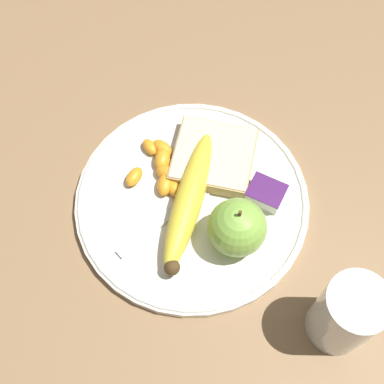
# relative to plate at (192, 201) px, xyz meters

# --- Properties ---
(ground_plane) EXTENTS (3.00, 3.00, 0.00)m
(ground_plane) POSITION_rel_plate_xyz_m (0.00, 0.00, -0.01)
(ground_plane) COLOR olive
(plate) EXTENTS (0.29, 0.29, 0.01)m
(plate) POSITION_rel_plate_xyz_m (0.00, 0.00, 0.00)
(plate) COLOR silver
(plate) RESTS_ON ground_plane
(juice_glass) EXTENTS (0.07, 0.07, 0.11)m
(juice_glass) POSITION_rel_plate_xyz_m (0.21, -0.07, 0.04)
(juice_glass) COLOR silver
(juice_glass) RESTS_ON ground_plane
(apple) EXTENTS (0.07, 0.07, 0.08)m
(apple) POSITION_rel_plate_xyz_m (0.07, -0.02, 0.04)
(apple) COLOR #84BC47
(apple) RESTS_ON plate
(banana) EXTENTS (0.07, 0.19, 0.03)m
(banana) POSITION_rel_plate_xyz_m (0.00, -0.01, 0.02)
(banana) COLOR yellow
(banana) RESTS_ON plate
(bread_slice) EXTENTS (0.12, 0.12, 0.02)m
(bread_slice) POSITION_rel_plate_xyz_m (0.00, 0.06, 0.02)
(bread_slice) COLOR tan
(bread_slice) RESTS_ON plate
(fork) EXTENTS (0.08, 0.17, 0.00)m
(fork) POSITION_rel_plate_xyz_m (-0.01, -0.01, 0.01)
(fork) COLOR silver
(fork) RESTS_ON plate
(jam_packet) EXTENTS (0.04, 0.04, 0.02)m
(jam_packet) POSITION_rel_plate_xyz_m (0.08, 0.04, 0.01)
(jam_packet) COLOR white
(jam_packet) RESTS_ON plate
(orange_segment_0) EXTENTS (0.03, 0.04, 0.02)m
(orange_segment_0) POSITION_rel_plate_xyz_m (-0.06, 0.03, 0.01)
(orange_segment_0) COLOR orange
(orange_segment_0) RESTS_ON plate
(orange_segment_1) EXTENTS (0.03, 0.02, 0.02)m
(orange_segment_1) POSITION_rel_plate_xyz_m (-0.02, 0.02, 0.01)
(orange_segment_1) COLOR orange
(orange_segment_1) RESTS_ON plate
(orange_segment_2) EXTENTS (0.03, 0.03, 0.01)m
(orange_segment_2) POSITION_rel_plate_xyz_m (-0.08, 0.04, 0.01)
(orange_segment_2) COLOR orange
(orange_segment_2) RESTS_ON plate
(orange_segment_3) EXTENTS (0.03, 0.03, 0.02)m
(orange_segment_3) POSITION_rel_plate_xyz_m (-0.03, 0.00, 0.01)
(orange_segment_3) COLOR orange
(orange_segment_3) RESTS_ON plate
(orange_segment_4) EXTENTS (0.03, 0.03, 0.02)m
(orange_segment_4) POSITION_rel_plate_xyz_m (-0.06, 0.04, 0.01)
(orange_segment_4) COLOR orange
(orange_segment_4) RESTS_ON plate
(orange_segment_5) EXTENTS (0.02, 0.03, 0.02)m
(orange_segment_5) POSITION_rel_plate_xyz_m (-0.08, -0.01, 0.01)
(orange_segment_5) COLOR orange
(orange_segment_5) RESTS_ON plate
(orange_segment_6) EXTENTS (0.04, 0.02, 0.02)m
(orange_segment_6) POSITION_rel_plate_xyz_m (-0.04, 0.01, 0.01)
(orange_segment_6) COLOR orange
(orange_segment_6) RESTS_ON plate
(orange_segment_7) EXTENTS (0.02, 0.03, 0.01)m
(orange_segment_7) POSITION_rel_plate_xyz_m (-0.01, -0.01, 0.01)
(orange_segment_7) COLOR orange
(orange_segment_7) RESTS_ON plate
(orange_segment_8) EXTENTS (0.03, 0.02, 0.02)m
(orange_segment_8) POSITION_rel_plate_xyz_m (-0.04, 0.03, 0.01)
(orange_segment_8) COLOR orange
(orange_segment_8) RESTS_ON plate
(orange_segment_9) EXTENTS (0.03, 0.04, 0.02)m
(orange_segment_9) POSITION_rel_plate_xyz_m (-0.04, -0.00, 0.01)
(orange_segment_9) COLOR orange
(orange_segment_9) RESTS_ON plate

